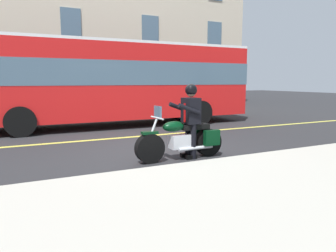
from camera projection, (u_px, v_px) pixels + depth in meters
name	position (u px, v px, depth m)	size (l,w,h in m)	color
ground_plane	(156.00, 149.00, 8.27)	(80.00, 80.00, 0.00)	#28282B
sidewalk_curb	(286.00, 209.00, 4.24)	(60.00, 5.00, 0.15)	#B2ADA0
lane_center_stripe	(132.00, 137.00, 10.06)	(60.00, 0.16, 0.01)	#E5DB4C
motorcycle_main	(183.00, 140.00, 7.21)	(2.21, 0.62, 1.26)	black
rider_main	(190.00, 114.00, 7.21)	(0.63, 0.55, 1.74)	black
bus_far	(117.00, 79.00, 12.43)	(11.05, 2.70, 3.30)	red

